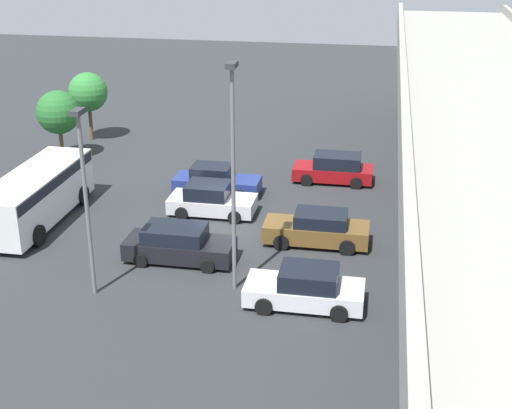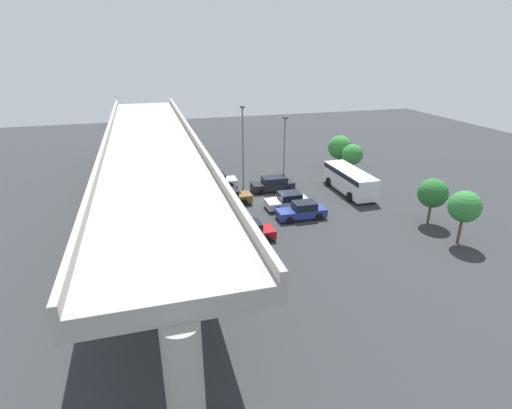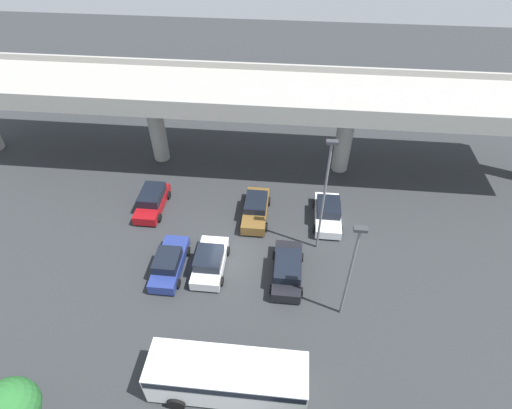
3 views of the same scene
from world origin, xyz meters
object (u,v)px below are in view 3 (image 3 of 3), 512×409
object	(u,v)px
parked_car_2	(210,261)
parked_car_5	(328,213)
parked_car_0	(152,201)
parked_car_4	(287,269)
parked_car_1	(169,263)
lamp_post_mid_lot	(325,192)
parked_car_3	(256,209)
tree_front_centre	(10,407)
shuttle_bus	(227,376)
lamp_post_near_aisle	(351,267)

from	to	relation	value
parked_car_2	parked_car_5	xyz separation A→B (m)	(8.19, 5.72, -0.01)
parked_car_5	parked_car_0	bearing A→B (deg)	-89.95
parked_car_4	parked_car_1	bearing A→B (deg)	91.75
parked_car_0	parked_car_5	world-z (taller)	parked_car_0
parked_car_5	lamp_post_mid_lot	xyz separation A→B (m)	(-0.83, -2.97, 4.54)
parked_car_2	parked_car_5	bearing A→B (deg)	-55.06
parked_car_3	parked_car_4	distance (m)	6.37
parked_car_1	parked_car_3	size ratio (longest dim) A/B	0.97
parked_car_3	parked_car_4	xyz separation A→B (m)	(2.71, -5.76, 0.00)
parked_car_2	tree_front_centre	size ratio (longest dim) A/B	1.02
tree_front_centre	parked_car_3	bearing A→B (deg)	60.40
parked_car_0	shuttle_bus	bearing A→B (deg)	30.95
parked_car_2	shuttle_bus	size ratio (longest dim) A/B	0.53
shuttle_bus	tree_front_centre	size ratio (longest dim) A/B	1.93
parked_car_0	parked_car_3	xyz separation A→B (m)	(8.35, -0.10, -0.03)
parked_car_4	parked_car_5	world-z (taller)	parked_car_5
parked_car_1	shuttle_bus	bearing A→B (deg)	-145.66
parked_car_2	parked_car_4	size ratio (longest dim) A/B	0.91
shuttle_bus	parked_car_2	bearing A→B (deg)	107.27
parked_car_0	parked_car_2	bearing A→B (deg)	45.23
parked_car_4	tree_front_centre	distance (m)	16.56
parked_car_0	parked_car_1	world-z (taller)	parked_car_0
shuttle_bus	tree_front_centre	world-z (taller)	tree_front_centre
parked_car_2	parked_car_4	distance (m)	5.31
parked_car_1	parked_car_3	world-z (taller)	parked_car_1
parked_car_1	parked_car_2	bearing A→B (deg)	-81.57
tree_front_centre	parked_car_0	bearing A→B (deg)	86.07
parked_car_5	parked_car_4	bearing A→B (deg)	-26.08
parked_car_3	parked_car_5	bearing A→B (deg)	91.20
parked_car_2	lamp_post_mid_lot	distance (m)	9.07
parked_car_0	shuttle_bus	xyz separation A→B (m)	(8.26, -13.78, 0.76)
parked_car_3	lamp_post_mid_lot	xyz separation A→B (m)	(4.76, -2.85, 4.53)
lamp_post_near_aisle	lamp_post_mid_lot	size ratio (longest dim) A/B	0.82
parked_car_0	parked_car_2	xyz separation A→B (m)	(5.75, -5.71, -0.03)
lamp_post_near_aisle	tree_front_centre	bearing A→B (deg)	-151.56
parked_car_5	lamp_post_near_aisle	world-z (taller)	lamp_post_near_aisle
parked_car_1	parked_car_2	xyz separation A→B (m)	(2.73, 0.40, 0.01)
lamp_post_near_aisle	lamp_post_mid_lot	distance (m)	5.64
lamp_post_mid_lot	parked_car_5	bearing A→B (deg)	74.29
parked_car_3	lamp_post_near_aisle	xyz separation A→B (m)	(6.17, -8.25, 3.70)
parked_car_0	parked_car_2	size ratio (longest dim) A/B	1.03
parked_car_0	parked_car_4	size ratio (longest dim) A/B	0.93
parked_car_2	parked_car_0	bearing A→B (deg)	45.23
parked_car_4	lamp_post_near_aisle	bearing A→B (deg)	-125.73
parked_car_5	shuttle_bus	xyz separation A→B (m)	(-5.68, -13.79, 0.80)
shuttle_bus	parked_car_0	bearing A→B (deg)	120.95
shuttle_bus	parked_car_5	bearing A→B (deg)	67.63
parked_car_1	tree_front_centre	bearing A→B (deg)	158.71
parked_car_1	tree_front_centre	distance (m)	11.72
parked_car_3	parked_car_5	size ratio (longest dim) A/B	1.04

